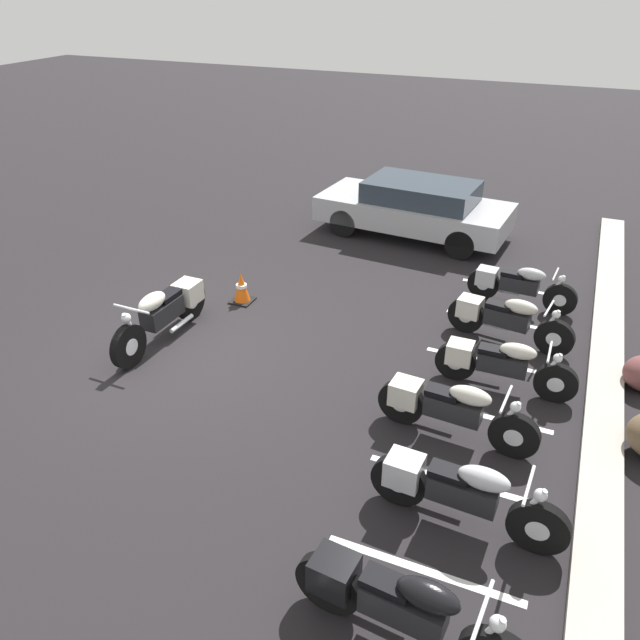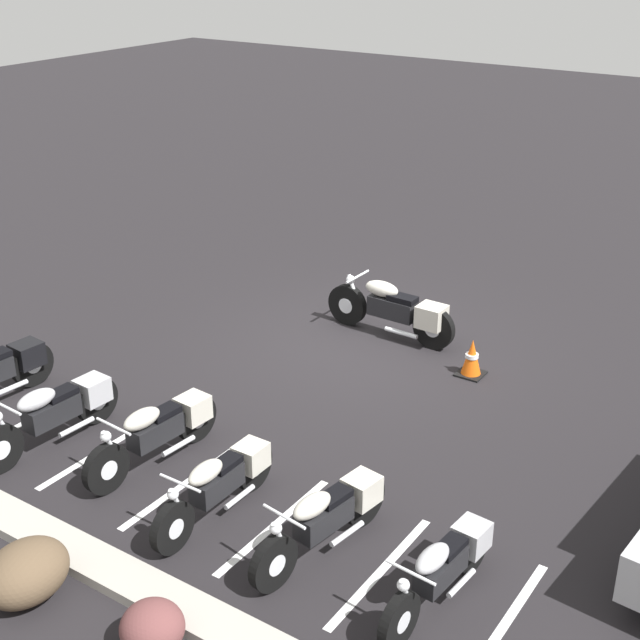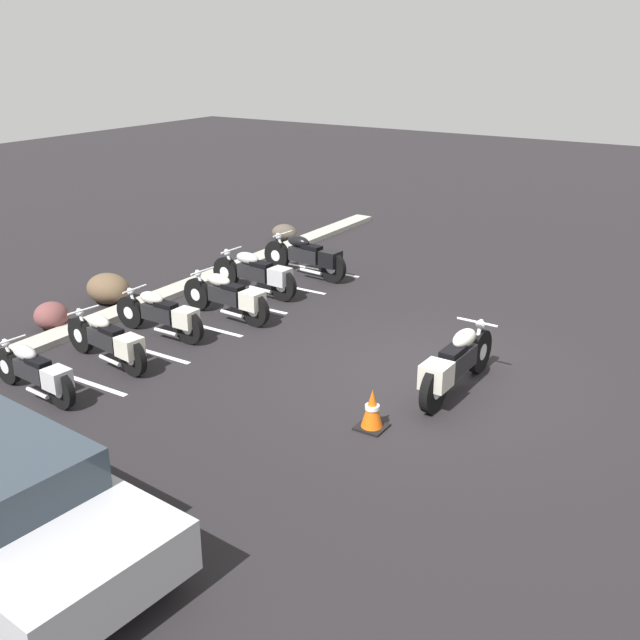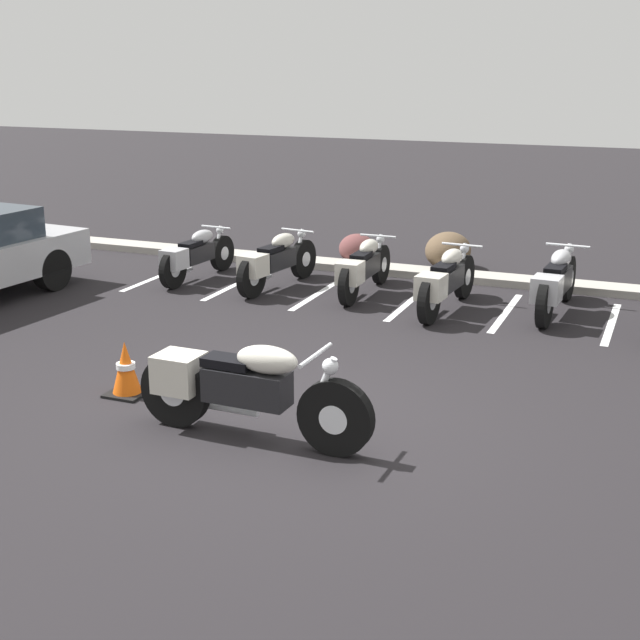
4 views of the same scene
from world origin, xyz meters
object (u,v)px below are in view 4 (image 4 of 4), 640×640
object	(u,v)px
motorcycle_cream_featured	(240,387)
parked_bike_0	(195,255)
parked_bike_1	(275,261)
landscape_rock_1	(357,249)
traffic_cone	(126,370)
parked_bike_2	(363,268)
parked_bike_3	(445,281)
parked_bike_4	(556,283)
landscape_rock_2	(448,251)

from	to	relation	value
motorcycle_cream_featured	parked_bike_0	bearing A→B (deg)	125.11
parked_bike_1	landscape_rock_1	size ratio (longest dim) A/B	3.33
parked_bike_1	traffic_cone	xyz separation A→B (m)	(0.46, -4.66, -0.16)
parked_bike_1	motorcycle_cream_featured	bearing A→B (deg)	-149.98
parked_bike_2	landscape_rock_1	size ratio (longest dim) A/B	3.28
parked_bike_2	parked_bike_3	size ratio (longest dim) A/B	0.95
parked_bike_0	parked_bike_4	world-z (taller)	parked_bike_4
landscape_rock_1	parked_bike_4	bearing A→B (deg)	-29.13
motorcycle_cream_featured	traffic_cone	world-z (taller)	motorcycle_cream_featured
landscape_rock_1	motorcycle_cream_featured	bearing A→B (deg)	-78.33
landscape_rock_1	parked_bike_0	bearing A→B (deg)	-132.66
motorcycle_cream_featured	traffic_cone	bearing A→B (deg)	163.48
parked_bike_0	parked_bike_1	distance (m)	1.41
parked_bike_2	landscape_rock_1	bearing A→B (deg)	22.48
parked_bike_3	parked_bike_2	bearing A→B (deg)	76.99
parked_bike_1	landscape_rock_1	xyz separation A→B (m)	(0.56, 2.15, -0.18)
landscape_rock_1	landscape_rock_2	xyz separation A→B (m)	(1.56, 0.19, 0.05)
landscape_rock_2	parked_bike_2	bearing A→B (deg)	-108.33
parked_bike_3	traffic_cone	bearing A→B (deg)	156.71
parked_bike_0	parked_bike_4	distance (m)	5.60
parked_bike_1	parked_bike_4	xyz separation A→B (m)	(4.19, 0.13, 0.03)
parked_bike_4	traffic_cone	xyz separation A→B (m)	(-3.73, -4.79, -0.19)
landscape_rock_1	parked_bike_3	bearing A→B (deg)	-48.13
motorcycle_cream_featured	landscape_rock_1	world-z (taller)	motorcycle_cream_featured
motorcycle_cream_featured	parked_bike_0	distance (m)	6.26
motorcycle_cream_featured	parked_bike_0	xyz separation A→B (m)	(-3.48, 5.20, -0.09)
parked_bike_3	landscape_rock_2	bearing A→B (deg)	17.78
traffic_cone	landscape_rock_2	bearing A→B (deg)	76.65
motorcycle_cream_featured	parked_bike_4	world-z (taller)	motorcycle_cream_featured
parked_bike_1	parked_bike_4	world-z (taller)	parked_bike_4
parked_bike_1	parked_bike_3	bearing A→B (deg)	-87.76
parked_bike_3	motorcycle_cream_featured	bearing A→B (deg)	176.52
motorcycle_cream_featured	parked_bike_2	world-z (taller)	motorcycle_cream_featured
motorcycle_cream_featured	parked_bike_1	xyz separation A→B (m)	(-2.07, 5.18, -0.06)
parked_bike_2	parked_bike_3	distance (m)	1.42
motorcycle_cream_featured	landscape_rock_2	size ratio (longest dim) A/B	2.52
parked_bike_2	landscape_rock_2	size ratio (longest dim) A/B	2.16
motorcycle_cream_featured	parked_bike_2	bearing A→B (deg)	98.62
parked_bike_4	traffic_cone	distance (m)	6.08
parked_bike_2	parked_bike_0	bearing A→B (deg)	92.60
parked_bike_0	traffic_cone	world-z (taller)	parked_bike_0
parked_bike_0	traffic_cone	xyz separation A→B (m)	(1.87, -4.68, -0.14)
parked_bike_0	landscape_rock_2	bearing A→B (deg)	-51.85
parked_bike_3	landscape_rock_2	size ratio (longest dim) A/B	2.28
motorcycle_cream_featured	parked_bike_0	size ratio (longest dim) A/B	1.21
parked_bike_4	parked_bike_0	bearing A→B (deg)	94.52
parked_bike_2	parked_bike_4	size ratio (longest dim) A/B	0.93
parked_bike_3	landscape_rock_2	world-z (taller)	parked_bike_3
parked_bike_1	traffic_cone	bearing A→B (deg)	-166.20
motorcycle_cream_featured	parked_bike_1	distance (m)	5.58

